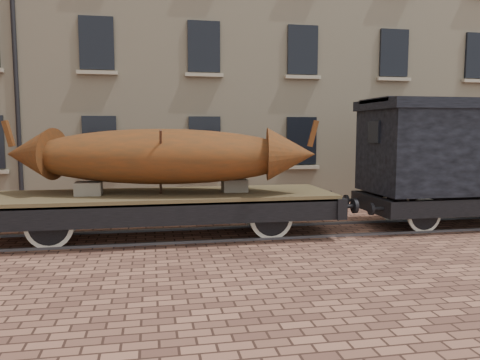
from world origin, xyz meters
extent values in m
plane|color=brown|center=(0.00, 0.00, 0.00)|extent=(90.00, 90.00, 0.00)
cube|color=beige|center=(3.00, 10.00, 7.00)|extent=(40.00, 10.00, 14.00)
cube|color=black|center=(-6.00, 4.96, 2.20)|extent=(1.10, 0.12, 1.70)
cube|color=tan|center=(-6.00, 4.90, 1.25)|extent=(1.30, 0.18, 0.12)
cube|color=black|center=(-2.50, 4.96, 2.20)|extent=(1.10, 0.12, 1.70)
cube|color=tan|center=(-2.50, 4.90, 1.25)|extent=(1.30, 0.18, 0.12)
cube|color=black|center=(1.00, 4.96, 2.20)|extent=(1.10, 0.12, 1.70)
cube|color=tan|center=(1.00, 4.90, 1.25)|extent=(1.30, 0.18, 0.12)
cube|color=black|center=(4.50, 4.96, 2.20)|extent=(1.10, 0.12, 1.70)
cube|color=tan|center=(4.50, 4.90, 1.25)|extent=(1.30, 0.18, 0.12)
cube|color=black|center=(8.00, 4.96, 2.20)|extent=(1.10, 0.12, 1.70)
cube|color=tan|center=(8.00, 4.90, 1.25)|extent=(1.30, 0.18, 0.12)
cube|color=black|center=(-6.00, 4.96, 5.40)|extent=(1.10, 0.12, 1.70)
cube|color=tan|center=(-6.00, 4.90, 4.45)|extent=(1.30, 0.18, 0.12)
cube|color=black|center=(-2.50, 4.96, 5.40)|extent=(1.10, 0.12, 1.70)
cube|color=tan|center=(-2.50, 4.90, 4.45)|extent=(1.30, 0.18, 0.12)
cube|color=black|center=(1.00, 4.96, 5.40)|extent=(1.10, 0.12, 1.70)
cube|color=tan|center=(1.00, 4.90, 4.45)|extent=(1.30, 0.18, 0.12)
cube|color=black|center=(4.50, 4.96, 5.40)|extent=(1.10, 0.12, 1.70)
cube|color=tan|center=(4.50, 4.90, 4.45)|extent=(1.30, 0.18, 0.12)
cube|color=black|center=(8.00, 4.96, 5.40)|extent=(1.10, 0.12, 1.70)
cube|color=tan|center=(8.00, 4.90, 4.45)|extent=(1.30, 0.18, 0.12)
cube|color=#59595E|center=(0.00, -0.72, 0.03)|extent=(30.00, 0.08, 0.06)
cube|color=#59595E|center=(0.00, 0.72, 0.03)|extent=(30.00, 0.08, 0.06)
cube|color=#49402A|center=(-4.05, 0.00, 1.01)|extent=(8.06, 2.36, 0.13)
cube|color=black|center=(-4.05, -1.10, 0.75)|extent=(8.06, 0.17, 0.48)
cube|color=black|center=(-4.05, 1.10, 0.75)|extent=(8.06, 0.17, 0.48)
cube|color=black|center=(-0.02, 0.00, 0.75)|extent=(0.24, 2.47, 0.48)
cylinder|color=black|center=(0.28, -0.81, 0.75)|extent=(0.38, 0.11, 0.11)
cylinder|color=black|center=(0.46, -0.81, 0.75)|extent=(0.09, 0.34, 0.34)
cylinder|color=black|center=(0.28, 0.81, 0.75)|extent=(0.38, 0.11, 0.11)
cylinder|color=black|center=(0.46, 0.81, 0.75)|extent=(0.09, 0.34, 0.34)
cylinder|color=black|center=(-6.52, 0.00, 0.52)|extent=(0.11, 2.04, 0.11)
cylinder|color=white|center=(-6.52, -0.72, 0.52)|extent=(1.03, 0.08, 1.03)
cylinder|color=black|center=(-6.52, -0.72, 0.52)|extent=(0.85, 0.11, 0.85)
cube|color=black|center=(-6.52, -0.85, 0.77)|extent=(0.97, 0.09, 0.11)
cylinder|color=white|center=(-6.52, 0.72, 0.52)|extent=(1.03, 0.08, 1.03)
cylinder|color=black|center=(-6.52, 0.72, 0.52)|extent=(0.85, 0.11, 0.85)
cube|color=black|center=(-6.52, 0.85, 0.77)|extent=(0.97, 0.09, 0.11)
cylinder|color=black|center=(-1.58, 0.00, 0.52)|extent=(0.11, 2.04, 0.11)
cylinder|color=white|center=(-1.58, -0.72, 0.52)|extent=(1.03, 0.08, 1.03)
cylinder|color=black|center=(-1.58, -0.72, 0.52)|extent=(0.85, 0.11, 0.85)
cube|color=black|center=(-1.58, -0.85, 0.77)|extent=(0.97, 0.09, 0.11)
cylinder|color=white|center=(-1.58, 0.72, 0.52)|extent=(1.03, 0.08, 1.03)
cylinder|color=black|center=(-1.58, 0.72, 0.52)|extent=(0.85, 0.11, 0.85)
cube|color=black|center=(-1.58, 0.85, 0.77)|extent=(0.97, 0.09, 0.11)
cube|color=black|center=(-4.05, 0.00, 0.59)|extent=(4.30, 0.06, 0.06)
cube|color=gray|center=(-5.77, 0.00, 1.22)|extent=(0.59, 0.54, 0.30)
cube|color=gray|center=(-2.33, 0.00, 1.22)|extent=(0.59, 0.54, 0.30)
ellipsoid|color=brown|center=(-4.12, 0.00, 1.95)|extent=(6.81, 3.33, 1.31)
cone|color=brown|center=(-7.15, 0.64, 2.01)|extent=(1.36, 1.44, 1.24)
cube|color=brown|center=(-7.64, 0.74, 2.49)|extent=(0.28, 0.19, 0.63)
cone|color=brown|center=(-1.09, -0.64, 2.01)|extent=(1.36, 1.44, 1.24)
cube|color=brown|center=(-0.59, -0.74, 2.49)|extent=(0.28, 0.19, 0.63)
cylinder|color=#4B3124|center=(-4.12, -0.53, 1.82)|extent=(0.06, 1.12, 1.53)
cylinder|color=#4B3124|center=(-4.12, 0.53, 1.82)|extent=(0.06, 1.12, 1.53)
cube|color=black|center=(4.16, 1.03, 0.66)|extent=(5.62, 0.15, 0.42)
cube|color=black|center=(1.34, 0.00, 0.66)|extent=(0.21, 2.25, 0.42)
cylinder|color=black|center=(0.92, -0.75, 0.66)|extent=(0.07, 0.30, 0.30)
cylinder|color=black|center=(0.92, 0.75, 0.66)|extent=(0.07, 0.30, 0.30)
cylinder|color=black|center=(2.37, 0.00, 0.45)|extent=(0.09, 1.78, 0.09)
cylinder|color=white|center=(2.37, -0.72, 0.45)|extent=(0.90, 0.07, 0.90)
cylinder|color=black|center=(2.37, -0.72, 0.45)|extent=(0.74, 0.09, 0.74)
cylinder|color=white|center=(2.37, 0.72, 0.45)|extent=(0.90, 0.07, 0.90)
cylinder|color=black|center=(2.37, 0.72, 0.45)|extent=(0.74, 0.09, 0.74)
cube|color=black|center=(4.16, 0.00, 2.02)|extent=(5.62, 2.25, 2.16)
cube|color=black|center=(4.16, 0.00, 3.22)|extent=(5.79, 2.38, 0.26)
cube|color=black|center=(4.16, 0.00, 3.33)|extent=(5.79, 1.59, 0.11)
cube|color=black|center=(1.32, 0.00, 2.53)|extent=(0.07, 0.56, 0.56)
camera|label=1|loc=(-4.32, -11.21, 2.55)|focal=35.00mm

